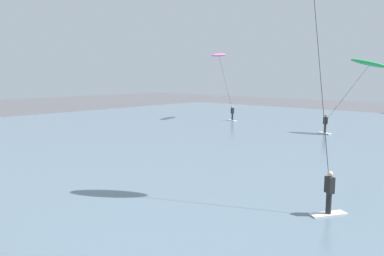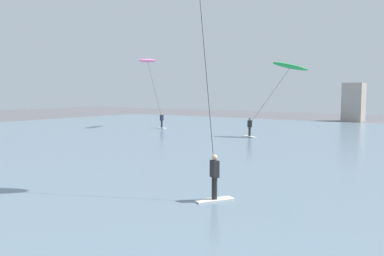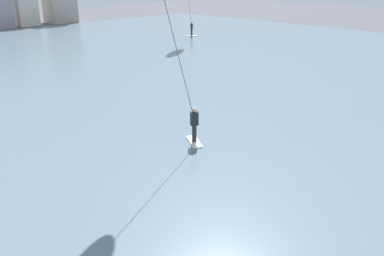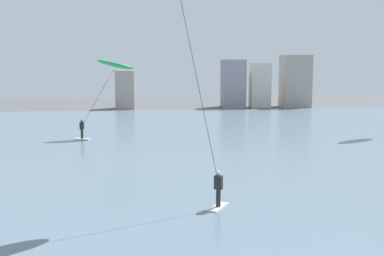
# 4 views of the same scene
# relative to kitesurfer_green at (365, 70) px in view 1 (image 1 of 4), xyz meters

# --- Properties ---
(kitesurfer_green) EXTENTS (5.11, 3.32, 6.74)m
(kitesurfer_green) POSITION_rel_kitesurfer_green_xyz_m (0.00, 0.00, 0.00)
(kitesurfer_green) COLOR silver
(kitesurfer_green) RESTS_ON water_bay
(kitesurfer_pink) EXTENTS (4.47, 4.10, 7.80)m
(kitesurfer_pink) POSITION_rel_kitesurfer_green_xyz_m (-16.54, 1.01, 1.43)
(kitesurfer_pink) COLOR silver
(kitesurfer_pink) RESTS_ON water_bay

